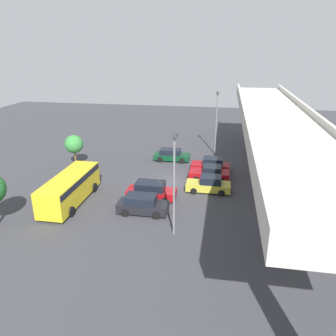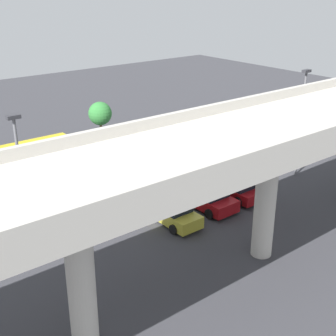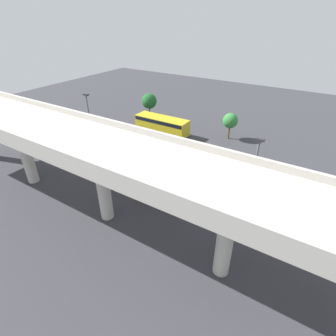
# 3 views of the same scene
# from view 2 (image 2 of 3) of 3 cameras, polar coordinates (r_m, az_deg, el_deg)

# --- Properties ---
(ground_plane) EXTENTS (95.18, 95.18, 0.00)m
(ground_plane) POSITION_cam_2_polar(r_m,az_deg,el_deg) (33.64, -1.87, -3.16)
(ground_plane) COLOR #38383D
(highway_overpass) EXTENTS (45.57, 6.48, 8.15)m
(highway_overpass) POSITION_cam_2_polar(r_m,az_deg,el_deg) (24.34, 12.38, 3.18)
(highway_overpass) COLOR #BCB7AD
(highway_overpass) RESTS_ON ground_plane
(parked_car_0) EXTENTS (2.04, 4.47, 1.50)m
(parked_car_0) POSITION_cam_2_polar(r_m,az_deg,el_deg) (38.49, 5.69, 1.24)
(parked_car_0) COLOR #0C381E
(parked_car_0) RESTS_ON ground_plane
(parked_car_1) EXTENTS (2.10, 4.34, 1.65)m
(parked_car_1) POSITION_cam_2_polar(r_m,az_deg,el_deg) (33.18, 8.11, -2.29)
(parked_car_1) COLOR maroon
(parked_car_1) RESTS_ON ground_plane
(parked_car_2) EXTENTS (2.23, 4.30, 1.59)m
(parked_car_2) POSITION_cam_2_polar(r_m,az_deg,el_deg) (31.48, 4.83, -3.60)
(parked_car_2) COLOR maroon
(parked_car_2) RESTS_ON ground_plane
(parked_car_3) EXTENTS (1.98, 4.38, 1.64)m
(parked_car_3) POSITION_cam_2_polar(r_m,az_deg,el_deg) (29.56, 0.42, -5.29)
(parked_car_3) COLOR gold
(parked_car_3) RESTS_ON ground_plane
(parked_car_4) EXTENTS (2.15, 4.66, 1.65)m
(parked_car_4) POSITION_cam_2_polar(r_m,az_deg,el_deg) (32.28, -9.07, -3.04)
(parked_car_4) COLOR maroon
(parked_car_4) RESTS_ON ground_plane
(parked_car_5) EXTENTS (2.07, 4.40, 1.64)m
(parked_car_5) POSITION_cam_2_polar(r_m,az_deg,el_deg) (31.19, -13.93, -4.36)
(parked_car_5) COLOR black
(parked_car_5) RESTS_ON ground_plane
(shuttle_bus) EXTENTS (8.35, 2.78, 2.61)m
(shuttle_bus) POSITION_cam_2_polar(r_m,az_deg,el_deg) (37.27, -17.47, 0.97)
(shuttle_bus) COLOR gold
(shuttle_bus) RESTS_ON ground_plane
(lamp_post_near_aisle) EXTENTS (0.70, 0.35, 8.25)m
(lamp_post_near_aisle) POSITION_cam_2_polar(r_m,az_deg,el_deg) (36.66, 15.98, 6.16)
(lamp_post_near_aisle) COLOR slate
(lamp_post_near_aisle) RESTS_ON ground_plane
(lamp_post_mid_lot) EXTENTS (0.70, 0.35, 7.99)m
(lamp_post_mid_lot) POSITION_cam_2_polar(r_m,az_deg,el_deg) (25.88, -17.50, -0.89)
(lamp_post_mid_lot) COLOR slate
(lamp_post_mid_lot) RESTS_ON ground_plane
(tree_front_left) EXTENTS (2.17, 2.17, 3.87)m
(tree_front_left) POSITION_cam_2_polar(r_m,az_deg,el_deg) (43.96, -8.28, 6.57)
(tree_front_left) COLOR brown
(tree_front_left) RESTS_ON ground_plane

